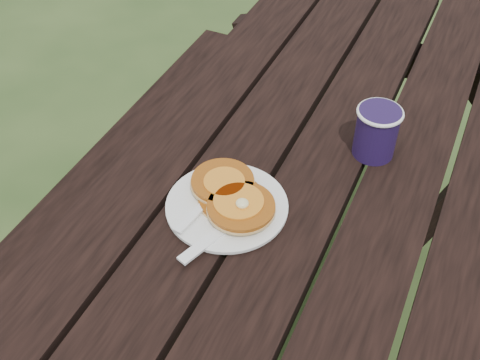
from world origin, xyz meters
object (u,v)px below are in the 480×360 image
at_px(picnic_table, 295,309).
at_px(pancake_stack, 232,196).
at_px(plate, 227,207).
at_px(coffee_cup, 377,130).

bearing_deg(picnic_table, pancake_stack, -140.57).
distance_m(picnic_table, pancake_stack, 0.43).
bearing_deg(plate, picnic_table, 41.14).
distance_m(picnic_table, plate, 0.42).
xyz_separation_m(plate, pancake_stack, (0.01, 0.01, 0.02)).
height_order(picnic_table, plate, plate).
bearing_deg(pancake_stack, picnic_table, 39.43).
bearing_deg(coffee_cup, plate, -127.31).
height_order(plate, pancake_stack, pancake_stack).
distance_m(plate, coffee_cup, 0.33).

